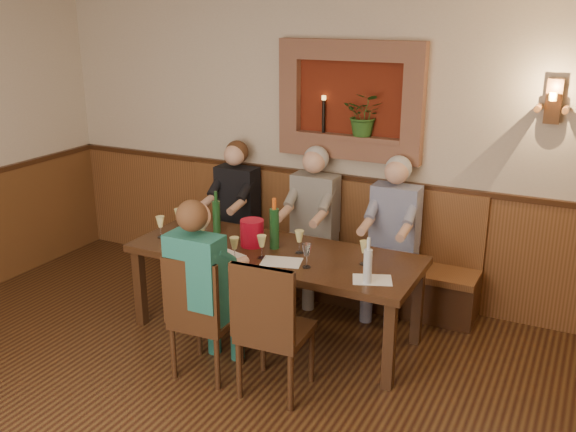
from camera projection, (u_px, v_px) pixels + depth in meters
name	position (u px, v px, depth m)	size (l,w,h in m)	color
room_shell	(108.00, 162.00, 3.32)	(6.04, 6.04, 2.82)	#C4AF94
wainscoting	(127.00, 380.00, 3.73)	(6.02, 6.02, 1.15)	brown
wall_niche	(354.00, 106.00, 5.75)	(1.36, 0.30, 1.06)	#5E1C0D
wall_sconce	(553.00, 102.00, 4.99)	(0.25, 0.20, 0.35)	brown
dining_table	(274.00, 259.00, 5.27)	(2.40, 0.90, 0.75)	black
bench	(320.00, 260.00, 6.18)	(3.00, 0.45, 1.11)	#381E0F
chair_near_left	(206.00, 339.00, 4.81)	(0.46, 0.46, 0.98)	black
chair_near_right	(275.00, 354.00, 4.56)	(0.48, 0.48, 1.04)	black
person_bench_left	(233.00, 224.00, 6.39)	(0.42, 0.51, 1.41)	black
person_bench_mid	(311.00, 236.00, 6.03)	(0.43, 0.52, 1.44)	#524F4B
person_bench_right	(391.00, 250.00, 5.70)	(0.42, 0.52, 1.43)	navy
person_chair_front	(204.00, 303.00, 4.72)	(0.41, 0.50, 1.40)	#184D56
spittoon_bucket	(252.00, 233.00, 5.33)	(0.20, 0.20, 0.22)	red
wine_bottle_green_a	(274.00, 228.00, 5.25)	(0.10, 0.10, 0.43)	#19471E
wine_bottle_green_b	(216.00, 216.00, 5.63)	(0.08, 0.08, 0.38)	#19471E
water_bottle	(368.00, 265.00, 4.59)	(0.08, 0.08, 0.35)	silver
tasting_sheet_a	(187.00, 243.00, 5.41)	(0.26, 0.18, 0.00)	white
tasting_sheet_b	(281.00, 262.00, 5.02)	(0.31, 0.22, 0.00)	white
tasting_sheet_c	(372.00, 280.00, 4.69)	(0.28, 0.20, 0.00)	white
tasting_sheet_d	(224.00, 255.00, 5.16)	(0.30, 0.21, 0.00)	white
wine_glass_0	(161.00, 227.00, 5.52)	(0.08, 0.08, 0.19)	#E0DA86
wine_glass_1	(205.00, 226.00, 5.55)	(0.08, 0.08, 0.19)	white
wine_glass_2	(201.00, 239.00, 5.24)	(0.08, 0.08, 0.19)	#E0DA86
wine_glass_3	(248.00, 232.00, 5.40)	(0.08, 0.08, 0.19)	white
wine_glass_4	(262.00, 247.00, 5.07)	(0.08, 0.08, 0.19)	#E0DA86
wine_glass_5	(299.00, 242.00, 5.17)	(0.08, 0.08, 0.19)	#E0DA86
wine_glass_6	(307.00, 256.00, 4.89)	(0.08, 0.08, 0.19)	white
wine_glass_7	(364.00, 253.00, 4.95)	(0.08, 0.08, 0.19)	#E0DA86
wine_glass_8	(368.00, 266.00, 4.69)	(0.08, 0.08, 0.19)	white
wine_glass_9	(235.00, 249.00, 5.03)	(0.08, 0.08, 0.19)	#E0DA86
wine_glass_10	(179.00, 219.00, 5.73)	(0.08, 0.08, 0.19)	#E0DA86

